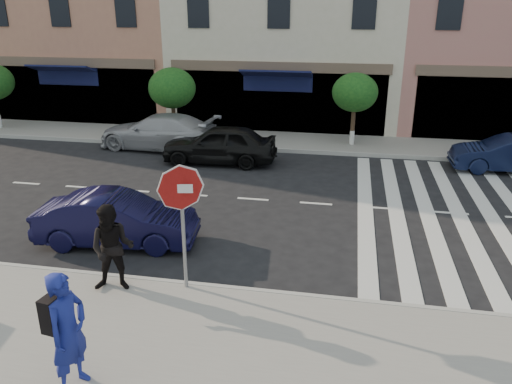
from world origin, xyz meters
name	(u,v)px	position (x,y,z in m)	size (l,w,h in m)	color
ground	(221,258)	(0.00, 0.00, 0.00)	(120.00, 120.00, 0.00)	black
sidewalk_near	(167,355)	(0.00, -3.75, 0.07)	(60.00, 4.50, 0.15)	gray
sidewalk_far	(283,141)	(0.00, 11.00, 0.07)	(60.00, 3.00, 0.15)	gray
building_centre	(291,11)	(-0.50, 17.00, 5.50)	(11.00, 9.00, 11.00)	beige
street_tree_wb	(172,88)	(-5.00, 10.80, 2.31)	(2.10, 2.10, 3.06)	#473323
street_tree_c	(355,93)	(3.00, 10.80, 2.36)	(1.90, 1.90, 3.04)	#473323
stop_sign	(181,201)	(-0.34, -1.67, 2.12)	(0.95, 0.22, 2.74)	gray
photographer	(68,332)	(-1.12, -4.80, 1.15)	(0.73, 0.48, 2.00)	navy
walker	(113,248)	(-1.77, -2.00, 1.10)	(0.92, 0.72, 1.89)	black
car_near_mid	(117,219)	(-2.81, 0.30, 0.67)	(1.41, 4.05, 1.34)	black
car_far_left	(158,132)	(-5.10, 9.10, 0.74)	(2.08, 5.12, 1.48)	#A9A9AE
car_far_mid	(220,144)	(-2.02, 7.60, 0.75)	(1.77, 4.39, 1.50)	black
car_far_right	(509,154)	(8.68, 8.56, 0.66)	(1.40, 4.02, 1.32)	black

